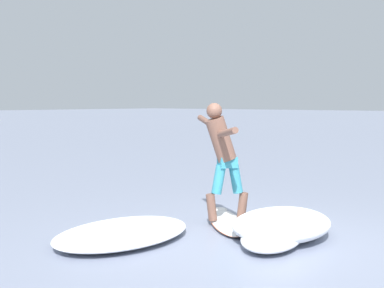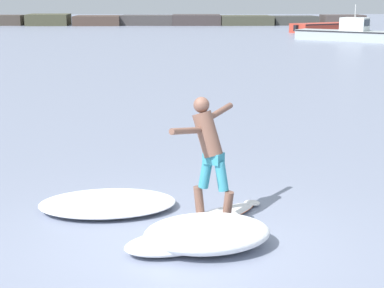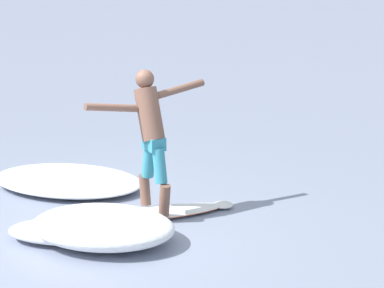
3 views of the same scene
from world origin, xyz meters
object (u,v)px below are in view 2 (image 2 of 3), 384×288
(surfboard, at_px, (215,217))
(surfer, at_px, (209,146))
(fishing_boat_near_jetty, at_px, (324,27))
(small_boat_offshore, at_px, (352,34))

(surfboard, relative_size, surfer, 0.94)
(surfboard, height_order, fishing_boat_near_jetty, fishing_boat_near_jetty)
(surfer, bearing_deg, fishing_boat_near_jetty, 75.09)
(small_boat_offshore, bearing_deg, surfboard, -108.20)
(surfboard, bearing_deg, surfer, 165.90)
(surfer, height_order, fishing_boat_near_jetty, surfer)
(surfer, relative_size, small_boat_offshore, 0.22)
(fishing_boat_near_jetty, xyz_separation_m, small_boat_offshore, (-0.50, -10.83, 0.09))
(surfboard, height_order, small_boat_offshore, small_boat_offshore)
(surfboard, xyz_separation_m, small_boat_offshore, (12.01, 36.52, 0.48))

